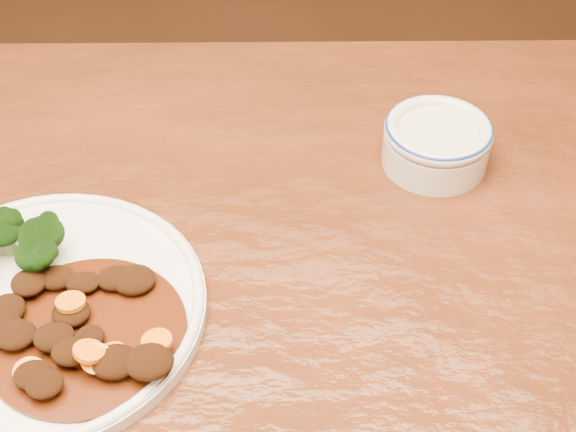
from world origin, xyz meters
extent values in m
cube|color=#5D2610|center=(0.00, 0.00, 0.73)|extent=(1.59, 1.06, 0.04)
cylinder|color=white|center=(-0.12, 0.02, 0.76)|extent=(0.29, 0.29, 0.01)
torus|color=white|center=(-0.12, 0.02, 0.76)|extent=(0.29, 0.29, 0.01)
cylinder|color=#72A555|center=(-0.12, 0.08, 0.77)|extent=(0.01, 0.01, 0.02)
ellipsoid|color=black|center=(-0.12, 0.08, 0.79)|extent=(0.04, 0.04, 0.03)
cylinder|color=#72A555|center=(-0.12, 0.05, 0.77)|extent=(0.01, 0.01, 0.02)
ellipsoid|color=black|center=(-0.12, 0.05, 0.79)|extent=(0.04, 0.04, 0.03)
cylinder|color=#72A555|center=(-0.16, 0.09, 0.77)|extent=(0.01, 0.01, 0.02)
ellipsoid|color=black|center=(-0.16, 0.09, 0.79)|extent=(0.04, 0.04, 0.03)
cylinder|color=#461D07|center=(-0.08, -0.02, 0.77)|extent=(0.17, 0.17, 0.00)
ellipsoid|color=black|center=(-0.05, -0.06, 0.78)|extent=(0.04, 0.03, 0.02)
ellipsoid|color=black|center=(-0.11, -0.08, 0.78)|extent=(0.03, 0.03, 0.02)
ellipsoid|color=black|center=(-0.15, 0.00, 0.78)|extent=(0.03, 0.03, 0.02)
ellipsoid|color=black|center=(-0.13, 0.03, 0.78)|extent=(0.03, 0.03, 0.02)
ellipsoid|color=black|center=(-0.02, -0.07, 0.78)|extent=(0.04, 0.04, 0.02)
ellipsoid|color=black|center=(-0.09, 0.03, 0.77)|extent=(0.03, 0.02, 0.01)
ellipsoid|color=black|center=(-0.09, -0.05, 0.78)|extent=(0.03, 0.03, 0.02)
ellipsoid|color=black|center=(-0.05, 0.03, 0.78)|extent=(0.03, 0.03, 0.02)
ellipsoid|color=black|center=(-0.10, -0.02, 0.77)|extent=(0.02, 0.02, 0.01)
ellipsoid|color=black|center=(-0.04, 0.03, 0.77)|extent=(0.04, 0.03, 0.02)
ellipsoid|color=black|center=(-0.15, -0.02, 0.77)|extent=(0.03, 0.04, 0.02)
ellipsoid|color=black|center=(-0.09, -0.01, 0.78)|extent=(0.03, 0.03, 0.02)
ellipsoid|color=black|center=(-0.11, 0.04, 0.77)|extent=(0.03, 0.03, 0.02)
ellipsoid|color=black|center=(-0.10, -0.03, 0.78)|extent=(0.03, 0.03, 0.02)
ellipsoid|color=black|center=(-0.08, 0.03, 0.77)|extent=(0.02, 0.02, 0.01)
ellipsoid|color=black|center=(-0.13, -0.03, 0.78)|extent=(0.03, 0.03, 0.02)
ellipsoid|color=black|center=(-0.07, -0.03, 0.77)|extent=(0.02, 0.02, 0.01)
ellipsoid|color=black|center=(-0.12, -0.07, 0.78)|extent=(0.03, 0.03, 0.02)
cylinder|color=orange|center=(-0.05, -0.06, 0.78)|extent=(0.03, 0.03, 0.01)
cylinder|color=orange|center=(-0.07, -0.06, 0.78)|extent=(0.04, 0.04, 0.02)
cylinder|color=orange|center=(-0.09, 0.00, 0.78)|extent=(0.04, 0.04, 0.01)
cylinder|color=orange|center=(-0.02, -0.05, 0.78)|extent=(0.03, 0.03, 0.01)
cylinder|color=orange|center=(-0.07, -0.06, 0.79)|extent=(0.03, 0.03, 0.02)
cylinder|color=orange|center=(-0.12, -0.06, 0.78)|extent=(0.04, 0.04, 0.01)
cylinder|color=silver|center=(0.28, 0.18, 0.77)|extent=(0.11, 0.11, 0.04)
cylinder|color=beige|center=(0.28, 0.18, 0.79)|extent=(0.09, 0.09, 0.01)
torus|color=silver|center=(0.28, 0.18, 0.79)|extent=(0.11, 0.11, 0.01)
torus|color=navy|center=(0.28, 0.18, 0.80)|extent=(0.11, 0.11, 0.01)
camera|label=1|loc=(0.04, -0.46, 1.31)|focal=50.00mm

